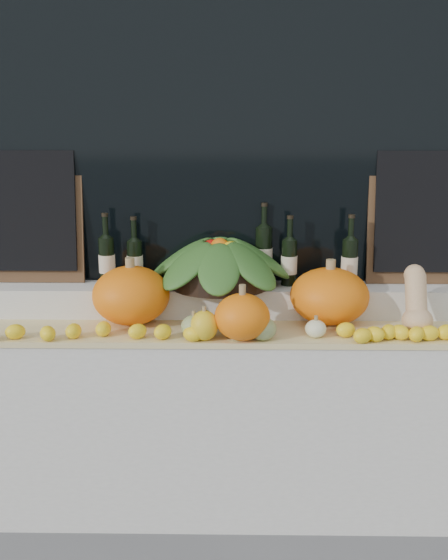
{
  "coord_description": "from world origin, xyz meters",
  "views": [
    {
      "loc": [
        0.04,
        -1.17,
        1.77
      ],
      "look_at": [
        0.0,
        1.45,
        1.12
      ],
      "focal_mm": 40.0,
      "sensor_mm": 36.0,
      "label": 1
    }
  ],
  "objects_px": {
    "butternut_squash": "(416,303)",
    "produce_bowl": "(220,262)",
    "pumpkin_left": "(131,295)",
    "wine_bottle_tall": "(264,254)",
    "pumpkin_right": "(329,296)"
  },
  "relations": [
    {
      "from": "pumpkin_left",
      "to": "pumpkin_right",
      "type": "relative_size",
      "value": 0.98
    },
    {
      "from": "pumpkin_right",
      "to": "wine_bottle_tall",
      "type": "height_order",
      "value": "wine_bottle_tall"
    },
    {
      "from": "pumpkin_right",
      "to": "butternut_squash",
      "type": "distance_m",
      "value": 0.37
    },
    {
      "from": "butternut_squash",
      "to": "produce_bowl",
      "type": "relative_size",
      "value": 0.4
    },
    {
      "from": "butternut_squash",
      "to": "pumpkin_left",
      "type": "bearing_deg",
      "value": 175.57
    },
    {
      "from": "butternut_squash",
      "to": "produce_bowl",
      "type": "height_order",
      "value": "produce_bowl"
    },
    {
      "from": "pumpkin_right",
      "to": "wine_bottle_tall",
      "type": "distance_m",
      "value": 0.39
    },
    {
      "from": "produce_bowl",
      "to": "butternut_squash",
      "type": "bearing_deg",
      "value": -16.85
    },
    {
      "from": "pumpkin_right",
      "to": "produce_bowl",
      "type": "height_order",
      "value": "produce_bowl"
    },
    {
      "from": "produce_bowl",
      "to": "wine_bottle_tall",
      "type": "distance_m",
      "value": 0.22
    },
    {
      "from": "wine_bottle_tall",
      "to": "pumpkin_left",
      "type": "bearing_deg",
      "value": -157.86
    },
    {
      "from": "wine_bottle_tall",
      "to": "butternut_squash",
      "type": "bearing_deg",
      "value": -28.0
    },
    {
      "from": "pumpkin_left",
      "to": "produce_bowl",
      "type": "bearing_deg",
      "value": 22.22
    },
    {
      "from": "pumpkin_left",
      "to": "produce_bowl",
      "type": "height_order",
      "value": "produce_bowl"
    },
    {
      "from": "pumpkin_left",
      "to": "produce_bowl",
      "type": "xyz_separation_m",
      "value": [
        0.39,
        0.16,
        0.12
      ]
    }
  ]
}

